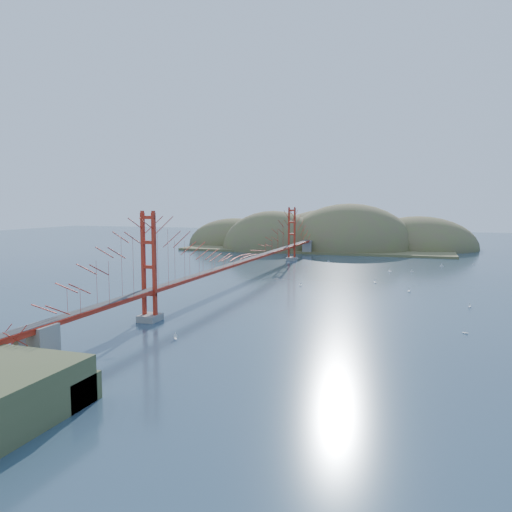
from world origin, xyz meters
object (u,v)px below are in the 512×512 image
(sailboat_0, at_px, (301,285))
(sailboat_1, at_px, (375,282))
(fort, at_px, (27,367))
(bridge, at_px, (246,237))

(sailboat_0, height_order, sailboat_1, sailboat_1)
(fort, height_order, sailboat_0, fort)
(bridge, distance_m, sailboat_1, 21.76)
(bridge, bearing_deg, sailboat_0, -15.27)
(bridge, relative_size, sailboat_1, 144.78)
(bridge, bearing_deg, fort, -89.52)
(sailboat_0, relative_size, sailboat_1, 0.93)
(sailboat_1, bearing_deg, fort, -111.03)
(sailboat_1, bearing_deg, bridge, -169.46)
(fort, height_order, sailboat_1, fort)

